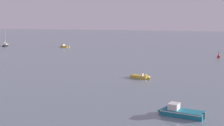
{
  "coord_description": "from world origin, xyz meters",
  "views": [
    {
      "loc": [
        56.02,
        -22.97,
        10.54
      ],
      "look_at": [
        19.35,
        42.98,
        0.59
      ],
      "focal_mm": 48.12,
      "sensor_mm": 36.0,
      "label": 1
    }
  ],
  "objects_px": {
    "sailboat_moored_2": "(5,45)",
    "motorboat_moored_5": "(176,113)",
    "motorboat_moored_0": "(64,47)",
    "motorboat_moored_4": "(143,77)",
    "channel_buoy": "(219,56)"
  },
  "relations": [
    {
      "from": "motorboat_moored_4",
      "to": "motorboat_moored_0",
      "type": "bearing_deg",
      "value": 148.71
    },
    {
      "from": "motorboat_moored_4",
      "to": "channel_buoy",
      "type": "xyz_separation_m",
      "value": [
        6.53,
        44.3,
        0.26
      ]
    },
    {
      "from": "motorboat_moored_0",
      "to": "motorboat_moored_5",
      "type": "xyz_separation_m",
      "value": [
        74.19,
        -73.64,
        0.02
      ]
    },
    {
      "from": "motorboat_moored_0",
      "to": "motorboat_moored_4",
      "type": "relative_size",
      "value": 1.2
    },
    {
      "from": "sailboat_moored_2",
      "to": "channel_buoy",
      "type": "bearing_deg",
      "value": -127.12
    },
    {
      "from": "motorboat_moored_4",
      "to": "motorboat_moored_5",
      "type": "xyz_separation_m",
      "value": [
        12.66,
        -19.73,
        0.11
      ]
    },
    {
      "from": "motorboat_moored_0",
      "to": "sailboat_moored_2",
      "type": "relative_size",
      "value": 0.67
    },
    {
      "from": "motorboat_moored_4",
      "to": "channel_buoy",
      "type": "distance_m",
      "value": 44.78
    },
    {
      "from": "motorboat_moored_0",
      "to": "sailboat_moored_2",
      "type": "distance_m",
      "value": 28.97
    },
    {
      "from": "motorboat_moored_0",
      "to": "motorboat_moored_4",
      "type": "xyz_separation_m",
      "value": [
        61.53,
        -53.91,
        -0.09
      ]
    },
    {
      "from": "sailboat_moored_2",
      "to": "channel_buoy",
      "type": "distance_m",
      "value": 95.77
    },
    {
      "from": "motorboat_moored_4",
      "to": "sailboat_moored_2",
      "type": "relative_size",
      "value": 0.56
    },
    {
      "from": "sailboat_moored_2",
      "to": "motorboat_moored_5",
      "type": "xyz_separation_m",
      "value": [
        101.89,
        -65.16,
        -0.04
      ]
    },
    {
      "from": "motorboat_moored_5",
      "to": "channel_buoy",
      "type": "distance_m",
      "value": 64.32
    },
    {
      "from": "channel_buoy",
      "to": "motorboat_moored_5",
      "type": "bearing_deg",
      "value": -84.54
    }
  ]
}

